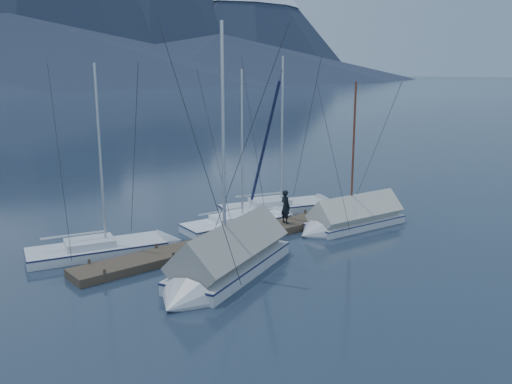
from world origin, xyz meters
TOP-DOWN VIEW (x-y plane):
  - ground at (0.00, 0.00)m, footprint 1000.00×1000.00m
  - dock at (0.00, 2.00)m, footprint 18.00×1.50m
  - mooring_posts at (-0.50, 2.00)m, footprint 15.12×1.52m
  - sailboat_open_left at (-6.07, 4.26)m, footprint 6.99×3.49m
  - sailboat_open_mid at (1.10, 3.82)m, footprint 6.66×2.80m
  - sailboat_open_right at (4.69, 4.67)m, footprint 7.36×4.06m
  - sailboat_covered_near at (4.54, 0.15)m, footprint 6.36×2.69m
  - sailboat_covered_far at (-4.29, -1.15)m, footprint 7.73×4.98m
  - person at (1.90, 1.99)m, footprint 0.44×0.64m

SIDE VIEW (x-z plane):
  - ground at x=0.00m, z-range 0.00..0.00m
  - dock at x=0.00m, z-range -0.16..0.38m
  - sailboat_open_mid at x=1.10m, z-range -4.16..4.46m
  - sailboat_open_left at x=-6.07m, z-range -4.29..4.61m
  - sailboat_open_right at x=4.69m, z-range -4.52..4.85m
  - mooring_posts at x=-0.50m, z-range 0.17..0.52m
  - sailboat_covered_near at x=4.54m, z-range -3.63..4.43m
  - sailboat_covered_far at x=-4.29m, z-range -4.72..5.74m
  - person at x=1.90m, z-range 0.34..2.02m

